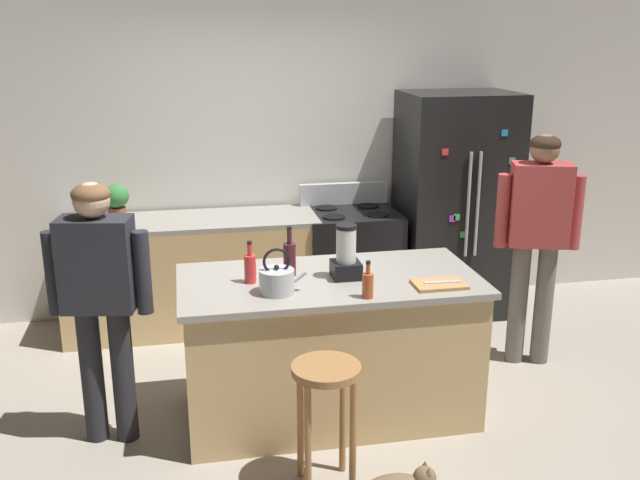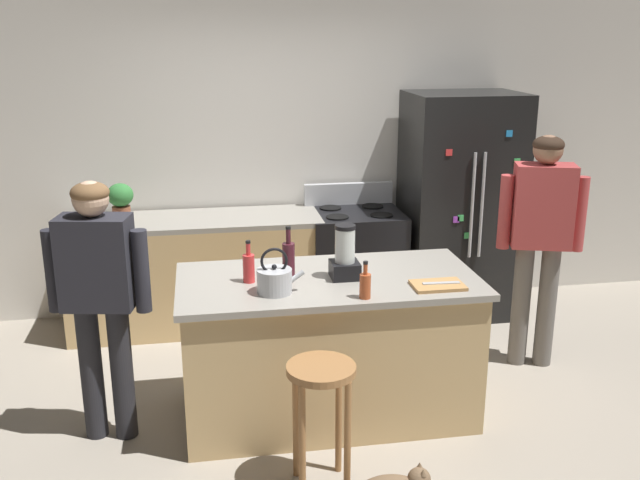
% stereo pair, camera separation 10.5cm
% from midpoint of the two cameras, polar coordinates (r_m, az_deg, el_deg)
% --- Properties ---
extents(ground_plane, '(14.00, 14.00, 0.00)m').
position_cam_midpoint_polar(ground_plane, '(4.69, 0.06, -13.58)').
color(ground_plane, '#9E9384').
extents(back_wall, '(8.00, 0.10, 2.70)m').
position_cam_midpoint_polar(back_wall, '(6.06, -3.53, 7.05)').
color(back_wall, silver).
rests_on(back_wall, ground_plane).
extents(kitchen_island, '(1.82, 0.89, 0.91)m').
position_cam_midpoint_polar(kitchen_island, '(4.47, 0.07, -8.52)').
color(kitchen_island, tan).
rests_on(kitchen_island, ground_plane).
extents(back_counter_run, '(2.00, 0.64, 0.91)m').
position_cam_midpoint_polar(back_counter_run, '(5.84, -10.65, -2.66)').
color(back_counter_run, tan).
rests_on(back_counter_run, ground_plane).
extents(refrigerator, '(0.90, 0.73, 1.86)m').
position_cam_midpoint_polar(refrigerator, '(6.06, 10.26, 2.76)').
color(refrigerator, black).
rests_on(refrigerator, ground_plane).
extents(stove_range, '(0.76, 0.65, 1.09)m').
position_cam_midpoint_polar(stove_range, '(5.95, 1.97, -1.88)').
color(stove_range, black).
rests_on(stove_range, ground_plane).
extents(person_by_island_left, '(0.60, 0.29, 1.56)m').
position_cam_midpoint_polar(person_by_island_left, '(4.22, -17.91, -3.80)').
color(person_by_island_left, '#26262B').
rests_on(person_by_island_left, ground_plane).
extents(person_by_sink_right, '(0.59, 0.33, 1.67)m').
position_cam_midpoint_polar(person_by_sink_right, '(5.18, 16.47, 0.92)').
color(person_by_sink_right, '#66605B').
rests_on(person_by_sink_right, ground_plane).
extents(bar_stool, '(0.36, 0.36, 0.71)m').
position_cam_midpoint_polar(bar_stool, '(3.75, -0.33, -12.24)').
color(bar_stool, '#9E6B3D').
rests_on(bar_stool, ground_plane).
extents(potted_plant, '(0.20, 0.20, 0.30)m').
position_cam_midpoint_polar(potted_plant, '(5.69, -16.51, 3.03)').
color(potted_plant, brown).
rests_on(potted_plant, back_counter_run).
extents(blender_appliance, '(0.17, 0.17, 0.33)m').
position_cam_midpoint_polar(blender_appliance, '(4.26, 1.39, -1.26)').
color(blender_appliance, black).
rests_on(blender_appliance, kitchen_island).
extents(bottle_soda, '(0.07, 0.07, 0.26)m').
position_cam_midpoint_polar(bottle_soda, '(4.22, -6.33, -2.21)').
color(bottle_soda, red).
rests_on(bottle_soda, kitchen_island).
extents(bottle_cooking_sauce, '(0.06, 0.06, 0.22)m').
position_cam_midpoint_polar(bottle_cooking_sauce, '(3.97, 3.09, -3.57)').
color(bottle_cooking_sauce, '#B24C26').
rests_on(bottle_cooking_sauce, kitchen_island).
extents(bottle_wine, '(0.08, 0.08, 0.32)m').
position_cam_midpoint_polar(bottle_wine, '(4.29, -3.15, -1.50)').
color(bottle_wine, '#471923').
rests_on(bottle_wine, kitchen_island).
extents(tea_kettle, '(0.28, 0.20, 0.27)m').
position_cam_midpoint_polar(tea_kettle, '(4.04, -4.20, -3.22)').
color(tea_kettle, '#B7BABF').
rests_on(tea_kettle, kitchen_island).
extents(cutting_board, '(0.30, 0.20, 0.02)m').
position_cam_midpoint_polar(cutting_board, '(4.22, 8.81, -3.52)').
color(cutting_board, '#B7844C').
rests_on(cutting_board, kitchen_island).
extents(chef_knife, '(0.22, 0.04, 0.01)m').
position_cam_midpoint_polar(chef_knife, '(4.22, 9.08, -3.34)').
color(chef_knife, '#B7BABF').
rests_on(chef_knife, cutting_board).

